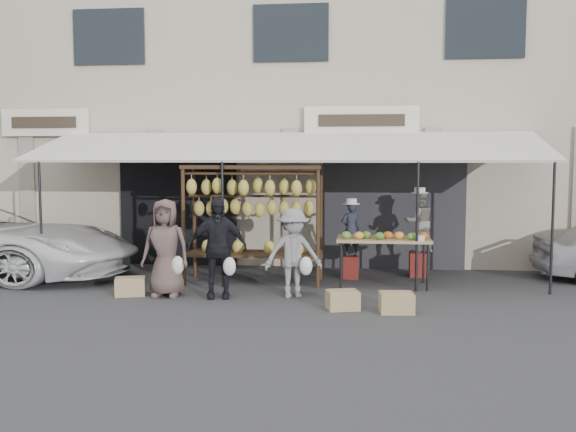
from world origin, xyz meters
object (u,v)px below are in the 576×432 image
object	(u,v)px
customer_right	(293,253)
customer_mid	(217,248)
produce_table	(384,239)
vendor_right	(419,222)
banana_rack	(253,200)
customer_left	(166,248)
crate_far	(130,287)
vendor_left	(351,229)
crate_near_b	(396,303)
crate_near_a	(343,300)

from	to	relation	value
customer_right	customer_mid	bearing A→B (deg)	171.29
produce_table	vendor_right	distance (m)	1.33
banana_rack	vendor_right	bearing A→B (deg)	17.61
banana_rack	customer_right	bearing A→B (deg)	-52.54
produce_table	customer_right	bearing A→B (deg)	-145.40
customer_left	customer_right	bearing A→B (deg)	5.21
vendor_right	banana_rack	bearing A→B (deg)	1.42
crate_far	vendor_left	bearing A→B (deg)	28.00
produce_table	customer_mid	bearing A→B (deg)	-156.08
banana_rack	produce_table	distance (m)	2.54
vendor_right	crate_near_b	xyz separation A→B (m)	(-0.60, -3.08, -0.95)
vendor_left	crate_near_a	bearing A→B (deg)	71.63
customer_right	customer_left	bearing A→B (deg)	167.62
vendor_right	produce_table	bearing A→B (deg)	39.98
customer_right	vendor_left	bearing A→B (deg)	45.95
customer_right	crate_far	world-z (taller)	customer_right
produce_table	vendor_right	bearing A→B (deg)	56.16
crate_near_a	crate_far	bearing A→B (deg)	170.39
produce_table	vendor_left	size ratio (longest dim) A/B	1.60
customer_right	crate_near_b	distance (m)	2.02
customer_mid	produce_table	bearing A→B (deg)	13.17
customer_mid	banana_rack	bearing A→B (deg)	63.03
vendor_left	crate_far	xyz separation A→B (m)	(-3.77, -2.00, -0.82)
banana_rack	vendor_right	size ratio (longest dim) A/B	2.13
customer_left	crate_near_b	size ratio (longest dim) A/B	3.27
vendor_left	vendor_right	size ratio (longest dim) A/B	0.87
customer_mid	crate_far	xyz separation A→B (m)	(-1.55, 0.02, -0.71)
produce_table	crate_near_a	distance (m)	2.12
produce_table	crate_near_b	size ratio (longest dim) A/B	3.32
banana_rack	crate_near_a	distance (m)	2.98
banana_rack	vendor_left	bearing A→B (deg)	20.43
vendor_left	customer_left	distance (m)	3.71
vendor_right	crate_far	size ratio (longest dim) A/B	2.44
vendor_right	crate_near_a	world-z (taller)	vendor_right
vendor_right	customer_left	xyz separation A→B (m)	(-4.46, -2.34, -0.26)
customer_mid	crate_near_a	world-z (taller)	customer_mid
crate_near_a	crate_far	xyz separation A→B (m)	(-3.69, 0.62, 0.00)
customer_mid	customer_right	world-z (taller)	customer_mid
produce_table	crate_near_b	xyz separation A→B (m)	(0.14, -1.99, -0.72)
vendor_left	customer_left	world-z (taller)	customer_left
vendor_left	vendor_right	world-z (taller)	vendor_right
banana_rack	vendor_left	size ratio (longest dim) A/B	2.44
crate_near_b	customer_mid	bearing A→B (deg)	166.13
vendor_left	customer_left	xyz separation A→B (m)	(-3.12, -2.01, -0.14)
vendor_left	crate_near_a	world-z (taller)	vendor_left
produce_table	customer_left	bearing A→B (deg)	-161.56
banana_rack	crate_near_a	size ratio (longest dim) A/B	5.36
customer_right	crate_near_a	bearing A→B (deg)	-59.25
customer_left	vendor_left	bearing A→B (deg)	33.51
vendor_left	crate_far	size ratio (longest dim) A/B	2.12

